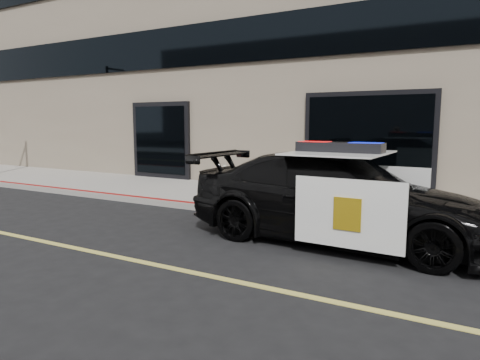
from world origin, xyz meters
The scene contains 4 objects.
ground centered at (0.00, 0.00, 0.00)m, with size 120.00×120.00×0.00m, color black.
sidewalk_n centered at (0.00, 5.25, 0.07)m, with size 60.00×3.50×0.15m, color gray.
police_car centered at (-0.46, 2.56, 0.77)m, with size 2.60×5.40×1.73m.
fire_hydrant centered at (-3.95, 4.51, 0.55)m, with size 0.38×0.53×0.84m.
Camera 1 is at (1.61, -4.62, 2.05)m, focal length 32.00 mm.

